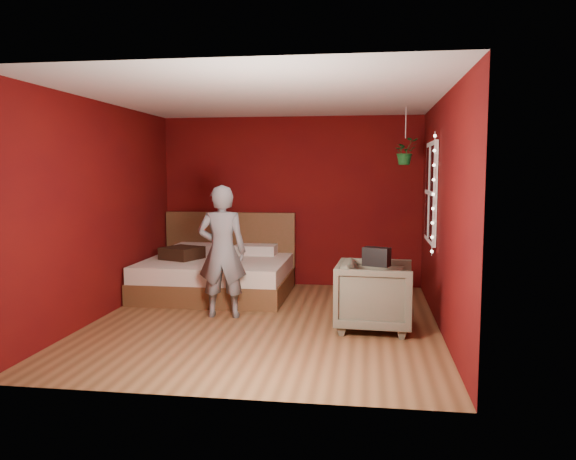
# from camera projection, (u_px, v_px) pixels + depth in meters

# --- Properties ---
(floor) EXTENTS (4.50, 4.50, 0.00)m
(floor) POSITION_uv_depth(u_px,v_px,m) (265.00, 322.00, 6.61)
(floor) COLOR #8D5F38
(floor) RESTS_ON ground
(room_walls) EXTENTS (4.04, 4.54, 2.62)m
(room_walls) POSITION_uv_depth(u_px,v_px,m) (264.00, 179.00, 6.43)
(room_walls) COLOR #580B09
(room_walls) RESTS_ON ground
(window) EXTENTS (0.05, 0.97, 1.27)m
(window) POSITION_uv_depth(u_px,v_px,m) (431.00, 193.00, 7.06)
(window) COLOR white
(window) RESTS_ON room_walls
(fairy_lights) EXTENTS (0.04, 0.04, 1.45)m
(fairy_lights) POSITION_uv_depth(u_px,v_px,m) (433.00, 194.00, 6.55)
(fairy_lights) COLOR silver
(fairy_lights) RESTS_ON room_walls
(bed) EXTENTS (2.05, 1.74, 1.13)m
(bed) POSITION_uv_depth(u_px,v_px,m) (218.00, 274.00, 8.11)
(bed) COLOR brown
(bed) RESTS_ON ground
(person) EXTENTS (0.62, 0.44, 1.60)m
(person) POSITION_uv_depth(u_px,v_px,m) (222.00, 251.00, 6.77)
(person) COLOR slate
(person) RESTS_ON ground
(armchair) EXTENTS (0.89, 0.87, 0.77)m
(armchair) POSITION_uv_depth(u_px,v_px,m) (375.00, 296.00, 6.26)
(armchair) COLOR #6C6C55
(armchair) RESTS_ON ground
(handbag) EXTENTS (0.31, 0.23, 0.20)m
(handbag) POSITION_uv_depth(u_px,v_px,m) (377.00, 257.00, 5.92)
(handbag) COLOR black
(handbag) RESTS_ON armchair
(throw_pillow) EXTENTS (0.63, 0.63, 0.17)m
(throw_pillow) POSITION_uv_depth(u_px,v_px,m) (182.00, 253.00, 8.05)
(throw_pillow) COLOR #311C10
(throw_pillow) RESTS_ON bed
(hanging_plant) EXTENTS (0.39, 0.37, 0.75)m
(hanging_plant) POSITION_uv_depth(u_px,v_px,m) (405.00, 152.00, 7.34)
(hanging_plant) COLOR silver
(hanging_plant) RESTS_ON room_walls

